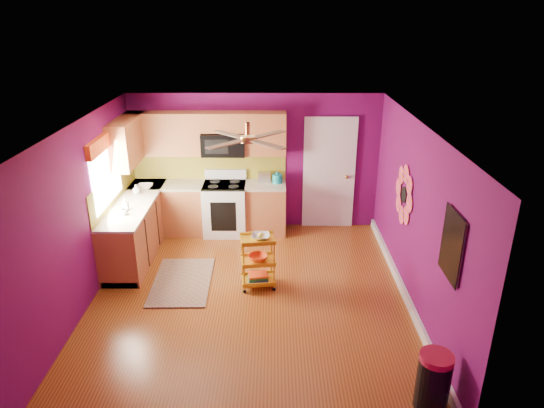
{
  "coord_description": "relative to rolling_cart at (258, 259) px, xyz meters",
  "views": [
    {
      "loc": [
        0.34,
        -5.97,
        3.88
      ],
      "look_at": [
        0.31,
        0.4,
        1.28
      ],
      "focal_mm": 32.0,
      "sensor_mm": 36.0,
      "label": 1
    }
  ],
  "objects": [
    {
      "name": "left_window",
      "position": [
        -2.33,
        0.77,
        1.28
      ],
      "size": [
        0.08,
        1.35,
        1.08
      ],
      "color": "white",
      "rests_on": "ground"
    },
    {
      "name": "shag_rug",
      "position": [
        -1.17,
        0.11,
        -0.44
      ],
      "size": [
        0.88,
        1.41,
        0.02
      ],
      "primitive_type": "cube",
      "rotation": [
        0.0,
        0.0,
        0.02
      ],
      "color": "black",
      "rests_on": "ground"
    },
    {
      "name": "teal_kettle",
      "position": [
        0.28,
        1.98,
        0.57
      ],
      "size": [
        0.18,
        0.18,
        0.21
      ],
      "color": "teal",
      "rests_on": "lower_cabinets"
    },
    {
      "name": "right_wall_art",
      "position": [
        2.11,
        -0.62,
        0.99
      ],
      "size": [
        0.04,
        2.74,
        1.04
      ],
      "color": "black",
      "rests_on": "ground"
    },
    {
      "name": "counter_cup",
      "position": [
        -2.05,
        0.52,
        0.53
      ],
      "size": [
        0.12,
        0.12,
        0.09
      ],
      "primitive_type": "imported",
      "color": "white",
      "rests_on": "lower_cabinets"
    },
    {
      "name": "ground",
      "position": [
        -0.12,
        -0.28,
        -0.46
      ],
      "size": [
        5.0,
        5.0,
        0.0
      ],
      "primitive_type": "plane",
      "color": "#693210",
      "rests_on": "ground"
    },
    {
      "name": "lower_cabinets",
      "position": [
        -1.46,
        1.54,
        -0.02
      ],
      "size": [
        2.81,
        2.31,
        0.94
      ],
      "color": "brown",
      "rests_on": "ground"
    },
    {
      "name": "upper_cabinetry",
      "position": [
        -1.36,
        1.89,
        1.34
      ],
      "size": [
        2.8,
        2.3,
        1.26
      ],
      "color": "brown",
      "rests_on": "ground"
    },
    {
      "name": "electric_range",
      "position": [
        -0.67,
        1.89,
        0.03
      ],
      "size": [
        0.76,
        0.66,
        1.13
      ],
      "color": "white",
      "rests_on": "ground"
    },
    {
      "name": "soap_bottle_b",
      "position": [
        -2.11,
        1.41,
        0.57
      ],
      "size": [
        0.13,
        0.13,
        0.17
      ],
      "primitive_type": "imported",
      "color": "white",
      "rests_on": "lower_cabinets"
    },
    {
      "name": "rolling_cart",
      "position": [
        0.0,
        0.0,
        0.0
      ],
      "size": [
        0.54,
        0.42,
        0.89
      ],
      "color": "gold",
      "rests_on": "ground"
    },
    {
      "name": "ceiling_fan",
      "position": [
        -0.12,
        -0.08,
        1.83
      ],
      "size": [
        1.01,
        1.01,
        0.26
      ],
      "color": "#BF8C3F",
      "rests_on": "ground"
    },
    {
      "name": "panel_door",
      "position": [
        1.24,
        2.19,
        0.57
      ],
      "size": [
        0.95,
        0.11,
        2.15
      ],
      "color": "white",
      "rests_on": "ground"
    },
    {
      "name": "room_envelope",
      "position": [
        -0.09,
        -0.28,
        1.18
      ],
      "size": [
        4.54,
        5.04,
        2.52
      ],
      "color": "#610B52",
      "rests_on": "ground"
    },
    {
      "name": "counter_dish",
      "position": [
        -2.03,
        1.67,
        0.52
      ],
      "size": [
        0.27,
        0.27,
        0.07
      ],
      "primitive_type": "imported",
      "color": "white",
      "rests_on": "lower_cabinets"
    },
    {
      "name": "soap_bottle_a",
      "position": [
        -2.09,
        0.7,
        0.58
      ],
      "size": [
        0.09,
        0.09,
        0.2
      ],
      "primitive_type": "imported",
      "color": "#EA3F72",
      "rests_on": "lower_cabinets"
    },
    {
      "name": "trash_can",
      "position": [
        1.86,
        -2.34,
        -0.13
      ],
      "size": [
        0.45,
        0.45,
        0.66
      ],
      "color": "black",
      "rests_on": "ground"
    },
    {
      "name": "toaster",
      "position": [
        0.05,
        2.02,
        0.57
      ],
      "size": [
        0.22,
        0.15,
        0.18
      ],
      "primitive_type": "cube",
      "color": "beige",
      "rests_on": "lower_cabinets"
    }
  ]
}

